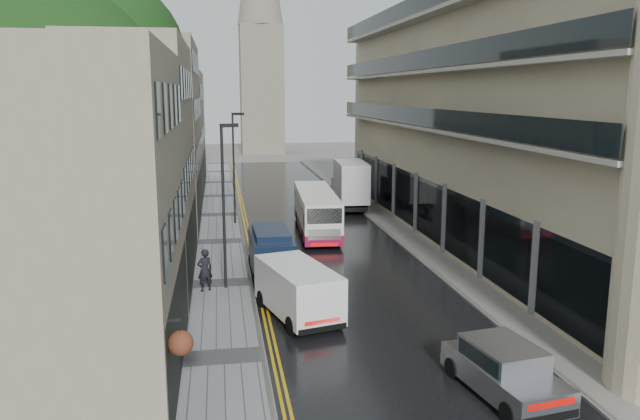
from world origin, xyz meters
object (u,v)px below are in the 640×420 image
object	(u,v)px
lamp_post_far	(234,169)
navy_van	(256,260)
white_van	(291,307)
cream_bus	(304,221)
lamp_post_near	(224,208)
tree_near	(64,136)
white_lorry	(340,188)
tree_far	(118,133)
pedestrian	(205,270)
silver_hatchback	(510,396)

from	to	relation	value
lamp_post_far	navy_van	bearing A→B (deg)	-66.97
white_van	lamp_post_far	size ratio (longest dim) A/B	0.65
cream_bus	lamp_post_near	world-z (taller)	lamp_post_near
cream_bus	white_van	distance (m)	14.31
tree_near	cream_bus	size ratio (longest dim) A/B	1.44
lamp_post_near	lamp_post_far	bearing A→B (deg)	65.66
white_lorry	lamp_post_far	bearing A→B (deg)	-154.26
tree_far	white_lorry	size ratio (longest dim) A/B	1.78
tree_far	navy_van	size ratio (longest dim) A/B	2.63
lamp_post_near	lamp_post_far	size ratio (longest dim) A/B	1.00
tree_near	tree_far	xyz separation A→B (m)	(0.30, 13.00, -0.72)
tree_far	navy_van	distance (m)	16.96
navy_van	pedestrian	world-z (taller)	navy_van
cream_bus	navy_van	bearing A→B (deg)	-109.29
tree_far	pedestrian	bearing A→B (deg)	-69.35
silver_hatchback	white_van	distance (m)	8.78
navy_van	lamp_post_near	world-z (taller)	lamp_post_near
tree_near	navy_van	size ratio (longest dim) A/B	2.93
white_lorry	pedestrian	bearing A→B (deg)	-114.89
silver_hatchback	navy_van	bearing A→B (deg)	105.17
tree_near	cream_bus	bearing A→B (deg)	30.47
silver_hatchback	lamp_post_near	bearing A→B (deg)	110.66
white_lorry	pedestrian	world-z (taller)	white_lorry
tree_far	white_lorry	world-z (taller)	tree_far
white_lorry	silver_hatchback	bearing A→B (deg)	-88.81
pedestrian	lamp_post_far	world-z (taller)	lamp_post_far
lamp_post_near	lamp_post_far	world-z (taller)	lamp_post_far
cream_bus	white_van	bearing A→B (deg)	-96.18
white_van	navy_van	bearing A→B (deg)	83.62
pedestrian	navy_van	bearing A→B (deg)	175.89
pedestrian	lamp_post_far	xyz separation A→B (m)	(1.72, 14.40, 2.72)
tree_far	navy_van	bearing A→B (deg)	-60.83
cream_bus	navy_van	xyz separation A→B (m)	(-3.31, -7.92, -0.11)
lamp_post_near	navy_van	bearing A→B (deg)	-4.96
white_lorry	silver_hatchback	xyz separation A→B (m)	(-1.25, -30.20, -1.04)
tree_near	lamp_post_far	distance (m)	14.99
white_lorry	lamp_post_far	size ratio (longest dim) A/B	0.95
white_lorry	lamp_post_near	xyz separation A→B (m)	(-8.62, -17.25, 1.93)
lamp_post_near	cream_bus	bearing A→B (deg)	39.54
white_lorry	tree_near	bearing A→B (deg)	-130.97
tree_far	cream_bus	world-z (taller)	tree_far
navy_van	white_van	bearing A→B (deg)	-82.22
silver_hatchback	lamp_post_far	world-z (taller)	lamp_post_far
white_van	lamp_post_near	xyz separation A→B (m)	(-2.32, 5.79, 2.69)
tree_far	navy_van	world-z (taller)	tree_far
tree_near	cream_bus	world-z (taller)	tree_near
silver_hatchback	pedestrian	bearing A→B (deg)	114.28
tree_far	pedestrian	xyz separation A→B (m)	(5.61, -14.89, -5.15)
pedestrian	silver_hatchback	bearing A→B (deg)	101.31
silver_hatchback	lamp_post_far	bearing A→B (deg)	94.66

